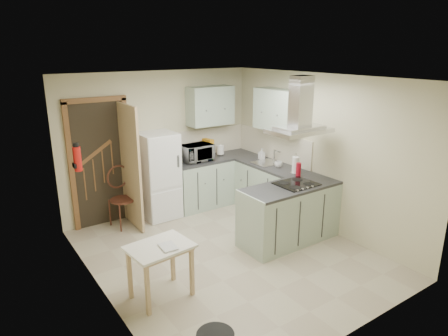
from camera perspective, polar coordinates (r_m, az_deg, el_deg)
floor at (r=5.92m, az=0.58°, el=-12.16°), size 4.20×4.20×0.00m
ceiling at (r=5.19m, az=0.67°, el=12.74°), size 4.20×4.20×0.00m
back_wall at (r=7.19m, az=-9.09°, el=3.60°), size 3.60×0.00×3.60m
left_wall at (r=4.68m, az=-17.74°, el=-4.25°), size 0.00×4.20×4.20m
right_wall at (r=6.59m, az=13.53°, el=2.13°), size 0.00×4.20×4.20m
doorway at (r=6.83m, az=-17.23°, el=0.60°), size 1.10×0.12×2.10m
fridge at (r=6.98m, az=-9.30°, el=-1.09°), size 0.60×0.60×1.50m
counter_back at (r=7.45m, az=-3.23°, el=-2.14°), size 1.08×0.60×0.90m
counter_right at (r=7.40m, az=5.09°, el=-2.33°), size 0.60×1.95×0.90m
splashback at (r=7.65m, az=-2.52°, el=3.83°), size 1.68×0.02×0.50m
wall_cabinet_back at (r=7.38m, az=-1.97°, el=8.88°), size 0.85×0.35×0.70m
wall_cabinet_right at (r=6.94m, az=7.65°, el=8.23°), size 0.35×0.90×0.70m
peninsula at (r=6.20m, az=9.39°, el=-6.40°), size 1.55×0.65×0.90m
hob at (r=6.10m, az=10.28°, el=-2.24°), size 0.58×0.50×0.01m
extractor_hood at (r=5.89m, az=10.69°, el=5.27°), size 0.90×0.55×0.10m
sink at (r=7.13m, az=6.08°, el=0.75°), size 0.45×0.40×0.01m
fire_extinguisher at (r=5.46m, az=-20.21°, el=1.22°), size 0.10×0.10×0.32m
drop_leaf_table at (r=4.93m, az=-9.01°, el=-14.37°), size 0.77×0.61×0.67m
bentwood_chair at (r=6.81m, az=-14.26°, el=-4.41°), size 0.48×0.48×0.92m
microwave at (r=7.21m, az=-3.91°, el=2.19°), size 0.55×0.38×0.30m
kettle at (r=7.60m, az=-0.54°, el=2.62°), size 0.14×0.14×0.21m
cereal_box at (r=7.45m, az=-2.29°, el=2.86°), size 0.14×0.24×0.34m
soap_bottle at (r=7.34m, az=5.40°, el=2.02°), size 0.10×0.10×0.20m
paper_towel at (r=6.59m, az=10.18°, el=0.45°), size 0.13×0.13×0.28m
cup at (r=6.89m, az=7.76°, el=0.50°), size 0.16×0.16×0.10m
red_bottle at (r=6.44m, az=10.59°, el=-0.23°), size 0.08×0.08×0.22m
book at (r=4.66m, az=-9.01°, el=-10.82°), size 0.19×0.25×0.11m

